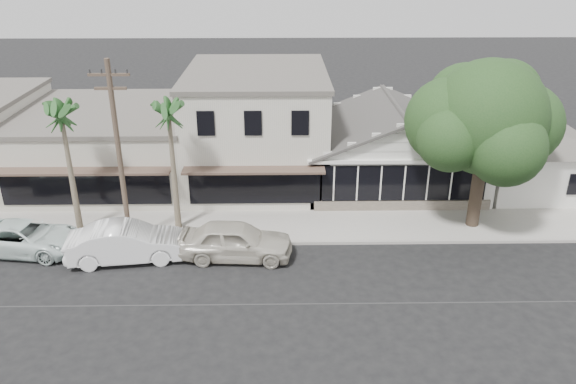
{
  "coord_description": "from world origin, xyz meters",
  "views": [
    {
      "loc": [
        -1.65,
        -19.04,
        13.51
      ],
      "look_at": [
        -1.26,
        6.0,
        2.35
      ],
      "focal_mm": 35.0,
      "sensor_mm": 36.0,
      "label": 1
    }
  ],
  "objects_px": {
    "utility_pole": "(119,151)",
    "car_1": "(127,243)",
    "car_0": "(236,241)",
    "car_2": "(26,238)",
    "shade_tree": "(484,119)"
  },
  "relations": [
    {
      "from": "car_1",
      "to": "car_2",
      "type": "relative_size",
      "value": 1.0
    },
    {
      "from": "car_0",
      "to": "car_2",
      "type": "relative_size",
      "value": 0.98
    },
    {
      "from": "utility_pole",
      "to": "car_1",
      "type": "distance_m",
      "value": 4.2
    },
    {
      "from": "utility_pole",
      "to": "car_1",
      "type": "relative_size",
      "value": 1.67
    },
    {
      "from": "utility_pole",
      "to": "shade_tree",
      "type": "relative_size",
      "value": 1.04
    },
    {
      "from": "car_1",
      "to": "shade_tree",
      "type": "xyz_separation_m",
      "value": [
        16.93,
        3.25,
        4.82
      ]
    },
    {
      "from": "car_0",
      "to": "utility_pole",
      "type": "bearing_deg",
      "value": 78.56
    },
    {
      "from": "car_1",
      "to": "car_2",
      "type": "distance_m",
      "value": 5.07
    },
    {
      "from": "car_0",
      "to": "car_2",
      "type": "bearing_deg",
      "value": 89.52
    },
    {
      "from": "car_1",
      "to": "car_0",
      "type": "bearing_deg",
      "value": -96.2
    },
    {
      "from": "car_0",
      "to": "car_1",
      "type": "relative_size",
      "value": 0.97
    },
    {
      "from": "utility_pole",
      "to": "car_0",
      "type": "xyz_separation_m",
      "value": [
        5.29,
        -1.42,
        -3.9
      ]
    },
    {
      "from": "car_0",
      "to": "shade_tree",
      "type": "distance_m",
      "value": 13.25
    },
    {
      "from": "utility_pole",
      "to": "car_1",
      "type": "xyz_separation_m",
      "value": [
        0.29,
        -1.52,
        -3.9
      ]
    },
    {
      "from": "utility_pole",
      "to": "car_0",
      "type": "bearing_deg",
      "value": -15.02
    }
  ]
}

